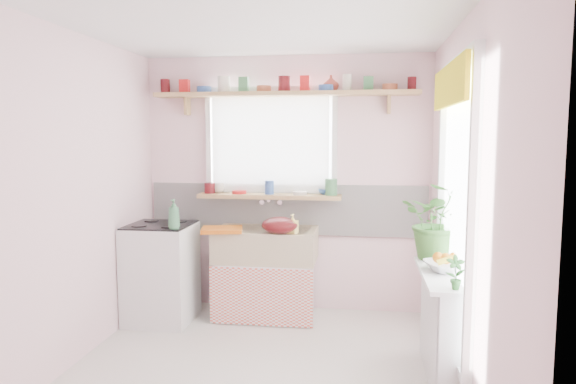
# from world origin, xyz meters

# --- Properties ---
(room) EXTENTS (3.20, 3.20, 3.20)m
(room) POSITION_xyz_m (0.66, 0.86, 1.37)
(room) COLOR silver
(room) RESTS_ON ground
(sink_unit) EXTENTS (0.95, 0.65, 1.11)m
(sink_unit) POSITION_xyz_m (-0.15, 1.29, 0.43)
(sink_unit) COLOR white
(sink_unit) RESTS_ON ground
(cooker) EXTENTS (0.58, 0.58, 0.93)m
(cooker) POSITION_xyz_m (-1.10, 1.05, 0.46)
(cooker) COLOR white
(cooker) RESTS_ON ground
(radiator_ledge) EXTENTS (0.22, 0.95, 0.78)m
(radiator_ledge) POSITION_xyz_m (1.30, 0.20, 0.40)
(radiator_ledge) COLOR white
(radiator_ledge) RESTS_ON ground
(windowsill) EXTENTS (1.40, 0.22, 0.04)m
(windowsill) POSITION_xyz_m (-0.15, 1.48, 1.14)
(windowsill) COLOR tan
(windowsill) RESTS_ON room
(pine_shelf) EXTENTS (2.52, 0.24, 0.04)m
(pine_shelf) POSITION_xyz_m (0.00, 1.47, 2.12)
(pine_shelf) COLOR tan
(pine_shelf) RESTS_ON room
(shelf_crockery) EXTENTS (2.47, 0.11, 0.12)m
(shelf_crockery) POSITION_xyz_m (-0.02, 1.47, 2.19)
(shelf_crockery) COLOR #590F14
(shelf_crockery) RESTS_ON pine_shelf
(sill_crockery) EXTENTS (1.35, 0.11, 0.12)m
(sill_crockery) POSITION_xyz_m (-0.15, 1.48, 1.22)
(sill_crockery) COLOR #590F14
(sill_crockery) RESTS_ON windowsill
(dish_tray) EXTENTS (0.42, 0.35, 0.04)m
(dish_tray) POSITION_xyz_m (-0.53, 1.10, 0.87)
(dish_tray) COLOR #CE6112
(dish_tray) RESTS_ON sink_unit
(colander) EXTENTS (0.34, 0.34, 0.15)m
(colander) POSITION_xyz_m (0.01, 1.10, 0.92)
(colander) COLOR #4E0D10
(colander) RESTS_ON sink_unit
(jade_plant) EXTENTS (0.63, 0.58, 0.60)m
(jade_plant) POSITION_xyz_m (1.33, 0.60, 1.08)
(jade_plant) COLOR #3B722D
(jade_plant) RESTS_ON radiator_ledge
(fruit_bowl) EXTENTS (0.36, 0.36, 0.07)m
(fruit_bowl) POSITION_xyz_m (1.33, 0.23, 0.81)
(fruit_bowl) COLOR silver
(fruit_bowl) RESTS_ON radiator_ledge
(herb_pot) EXTENTS (0.12, 0.08, 0.22)m
(herb_pot) POSITION_xyz_m (1.32, -0.20, 0.88)
(herb_pot) COLOR #2D6B2A
(herb_pot) RESTS_ON radiator_ledge
(soap_bottle_sink) EXTENTS (0.10, 0.10, 0.18)m
(soap_bottle_sink) POSITION_xyz_m (0.13, 1.10, 0.94)
(soap_bottle_sink) COLOR #F0DB6A
(soap_bottle_sink) RESTS_ON sink_unit
(sill_cup) EXTENTS (0.15, 0.15, 0.10)m
(sill_cup) POSITION_xyz_m (-0.67, 1.54, 1.21)
(sill_cup) COLOR silver
(sill_cup) RESTS_ON windowsill
(sill_bowl) EXTENTS (0.21, 0.21, 0.06)m
(sill_bowl) POSITION_xyz_m (0.41, 1.54, 1.19)
(sill_bowl) COLOR #3566AC
(sill_bowl) RESTS_ON windowsill
(shelf_vase) EXTENTS (0.18, 0.18, 0.16)m
(shelf_vase) POSITION_xyz_m (0.44, 1.53, 2.22)
(shelf_vase) COLOR #9B3B2F
(shelf_vase) RESTS_ON pine_shelf
(cooker_bottle) EXTENTS (0.11, 0.11, 0.26)m
(cooker_bottle) POSITION_xyz_m (-0.88, 0.83, 1.05)
(cooker_bottle) COLOR #408054
(cooker_bottle) RESTS_ON cooker
(fruit) EXTENTS (0.20, 0.14, 0.10)m
(fruit) POSITION_xyz_m (1.34, 0.24, 0.87)
(fruit) COLOR orange
(fruit) RESTS_ON fruit_bowl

